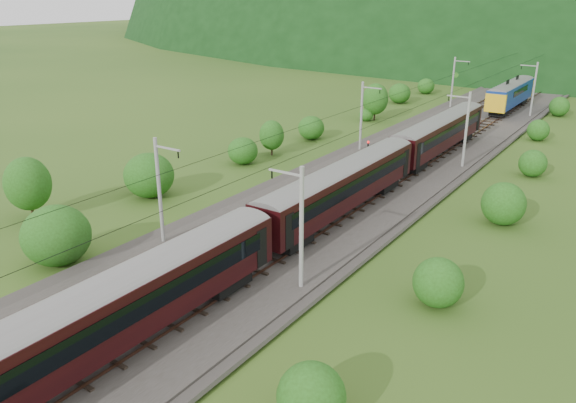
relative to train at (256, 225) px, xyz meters
The scene contains 14 objects.
ground 4.28m from the train, behind, with size 600.00×600.00×0.00m, color #2E5019.
railbed 10.46m from the train, 104.03° to the left, with size 14.00×220.00×0.30m, color #38332D.
track_left 11.19m from the train, 116.55° to the left, with size 2.40×220.00×0.27m.
track_right 10.11m from the train, 90.00° to the left, with size 2.40×220.00×0.27m.
catenary_left 32.75m from the train, 105.09° to the left, with size 2.54×192.28×8.00m.
catenary_right 31.84m from the train, 83.28° to the left, with size 2.54×192.28×8.00m.
overhead_wires 10.53m from the train, 104.03° to the left, with size 4.83×198.00×0.03m.
mountain_ridge 323.66m from the train, 112.22° to the left, with size 336.00×280.00×132.00m, color black.
train is the anchor object (origin of this frame).
hazard_post_near 32.54m from the train, 94.84° to the left, with size 0.14×0.14×1.35m, color red.
hazard_post_far 47.49m from the train, 92.26° to the left, with size 0.18×0.18×1.66m, color red.
signal 27.85m from the train, 101.24° to the left, with size 0.26×0.26×2.39m.
vegetation_left 19.18m from the train, 145.50° to the left, with size 13.36×142.86×5.46m.
vegetation_right 18.54m from the train, 56.66° to the left, with size 7.56×108.94×3.19m.
Camera 1 is at (23.37, -26.66, 17.92)m, focal length 35.00 mm.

